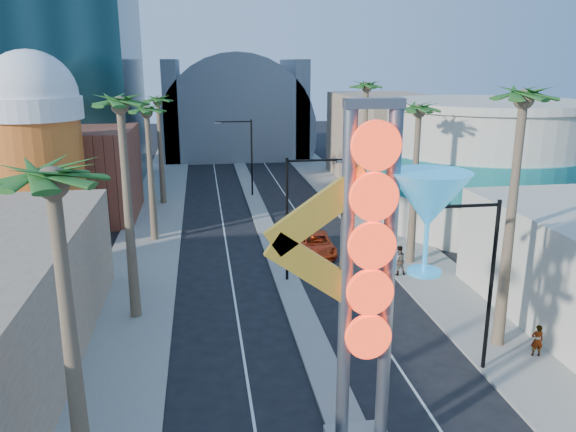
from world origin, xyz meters
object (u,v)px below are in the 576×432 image
object	(u,v)px
pedestrian_a	(537,340)
pedestrian_b	(398,260)
neon_sign	(393,265)
red_pickup	(316,244)

from	to	relation	value
pedestrian_a	pedestrian_b	world-z (taller)	pedestrian_b
neon_sign	pedestrian_a	size ratio (longest dim) A/B	7.96
neon_sign	red_pickup	distance (m)	23.18
red_pickup	pedestrian_a	size ratio (longest dim) A/B	3.39
red_pickup	pedestrian_a	xyz separation A→B (m)	(7.27, -16.50, 0.19)
neon_sign	pedestrian_b	world-z (taller)	neon_sign
neon_sign	red_pickup	world-z (taller)	neon_sign
red_pickup	pedestrian_b	size ratio (longest dim) A/B	2.71
pedestrian_a	red_pickup	bearing A→B (deg)	-56.09
pedestrian_a	pedestrian_b	bearing A→B (deg)	-65.42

